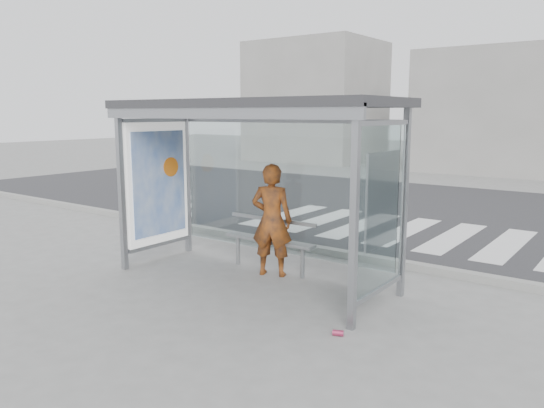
{
  "coord_description": "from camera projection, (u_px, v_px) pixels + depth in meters",
  "views": [
    {
      "loc": [
        4.65,
        -5.84,
        2.43
      ],
      "look_at": [
        0.22,
        0.2,
        1.14
      ],
      "focal_mm": 35.0,
      "sensor_mm": 36.0,
      "label": 1
    }
  ],
  "objects": [
    {
      "name": "ground",
      "position": [
        252.0,
        281.0,
        7.76
      ],
      "size": [
        80.0,
        80.0,
        0.0
      ],
      "primitive_type": "plane",
      "color": "slate",
      "rests_on": "ground"
    },
    {
      "name": "road",
      "position": [
        424.0,
        211.0,
        13.33
      ],
      "size": [
        30.0,
        10.0,
        0.01
      ],
      "primitive_type": "cube",
      "color": "#2D2D2F",
      "rests_on": "ground"
    },
    {
      "name": "curb",
      "position": [
        321.0,
        250.0,
        9.3
      ],
      "size": [
        30.0,
        0.18,
        0.12
      ],
      "primitive_type": "cube",
      "color": "gray",
      "rests_on": "ground"
    },
    {
      "name": "crosswalk",
      "position": [
        428.0,
        234.0,
        10.76
      ],
      "size": [
        7.55,
        3.0,
        0.0
      ],
      "color": "silver",
      "rests_on": "ground"
    },
    {
      "name": "bus_shelter",
      "position": [
        234.0,
        144.0,
        7.69
      ],
      "size": [
        4.25,
        1.65,
        2.62
      ],
      "color": "gray",
      "rests_on": "ground"
    },
    {
      "name": "building_left",
      "position": [
        316.0,
        102.0,
        27.39
      ],
      "size": [
        6.0,
        5.0,
        6.0
      ],
      "primitive_type": "cube",
      "color": "gray",
      "rests_on": "ground"
    },
    {
      "name": "building_center",
      "position": [
        525.0,
        112.0,
        21.65
      ],
      "size": [
        8.0,
        5.0,
        5.0
      ],
      "primitive_type": "cube",
      "color": "gray",
      "rests_on": "ground"
    },
    {
      "name": "person",
      "position": [
        272.0,
        220.0,
        7.93
      ],
      "size": [
        0.72,
        0.6,
        1.7
      ],
      "primitive_type": "imported",
      "rotation": [
        0.0,
        0.0,
        3.49
      ],
      "color": "#C55C12",
      "rests_on": "ground"
    },
    {
      "name": "bench",
      "position": [
        269.0,
        240.0,
        8.21
      ],
      "size": [
        1.61,
        0.21,
        0.83
      ],
      "color": "gray",
      "rests_on": "ground"
    },
    {
      "name": "soda_can",
      "position": [
        338.0,
        333.0,
        5.85
      ],
      "size": [
        0.14,
        0.1,
        0.07
      ],
      "primitive_type": "cylinder",
      "rotation": [
        0.0,
        1.57,
        0.36
      ],
      "color": "#CE3C69",
      "rests_on": "ground"
    }
  ]
}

